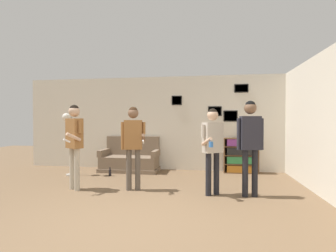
% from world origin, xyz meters
% --- Properties ---
extents(ground_plane, '(20.00, 20.00, 0.00)m').
position_xyz_m(ground_plane, '(0.00, 0.00, 0.00)').
color(ground_plane, brown).
extents(wall_back, '(8.77, 0.08, 2.70)m').
position_xyz_m(wall_back, '(0.01, 4.15, 1.35)').
color(wall_back, silver).
rests_on(wall_back, ground_plane).
extents(wall_right, '(0.06, 6.52, 2.70)m').
position_xyz_m(wall_right, '(3.22, 2.06, 1.35)').
color(wall_right, silver).
rests_on(wall_right, ground_plane).
extents(couch, '(1.62, 0.80, 0.97)m').
position_xyz_m(couch, '(-1.07, 3.74, 0.31)').
color(couch, '#7A6651').
rests_on(couch, ground_plane).
extents(bookshelf, '(0.92, 0.30, 0.95)m').
position_xyz_m(bookshelf, '(1.99, 3.93, 0.47)').
color(bookshelf, brown).
rests_on(bookshelf, ground_plane).
extents(floor_lamp, '(0.49, 0.28, 1.72)m').
position_xyz_m(floor_lamp, '(-2.41, 2.93, 1.35)').
color(floor_lamp, '#ADA89E').
rests_on(floor_lamp, ground_plane).
extents(person_player_foreground_left, '(0.44, 0.60, 1.75)m').
position_xyz_m(person_player_foreground_left, '(-1.59, 1.59, 1.08)').
color(person_player_foreground_left, '#B7AD99').
rests_on(person_player_foreground_left, ground_plane).
extents(person_player_foreground_center, '(0.55, 0.44, 1.71)m').
position_xyz_m(person_player_foreground_center, '(-0.39, 1.76, 1.05)').
color(person_player_foreground_center, brown).
rests_on(person_player_foreground_center, ground_plane).
extents(person_watcher_holding_cup, '(0.43, 0.56, 1.65)m').
position_xyz_m(person_watcher_holding_cup, '(1.21, 1.64, 1.01)').
color(person_watcher_holding_cup, black).
rests_on(person_watcher_holding_cup, ground_plane).
extents(person_spectator_near_bookshelf, '(0.49, 0.26, 1.79)m').
position_xyz_m(person_spectator_near_bookshelf, '(1.90, 1.65, 1.11)').
color(person_spectator_near_bookshelf, black).
rests_on(person_spectator_near_bookshelf, ground_plane).
extents(bottle_on_floor, '(0.07, 0.07, 0.22)m').
position_xyz_m(bottle_on_floor, '(-1.38, 2.99, 0.09)').
color(bottle_on_floor, black).
rests_on(bottle_on_floor, ground_plane).
extents(drinking_cup, '(0.08, 0.08, 0.11)m').
position_xyz_m(drinking_cup, '(1.96, 3.93, 1.01)').
color(drinking_cup, blue).
rests_on(drinking_cup, bookshelf).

